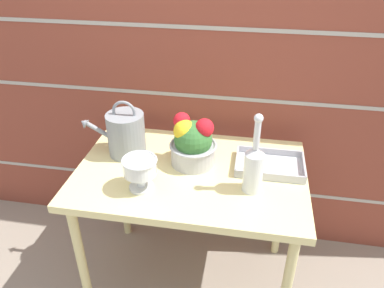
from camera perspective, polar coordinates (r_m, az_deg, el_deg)
ground_plane at (r=2.23m, az=-0.17°, el=-19.73°), size 12.00×12.00×0.00m
brick_wall at (r=1.98m, az=2.26°, el=12.48°), size 3.60×0.08×2.20m
patio_table at (r=1.77m, az=-0.20°, el=-6.16°), size 1.05×0.70×0.74m
watering_can at (r=1.82m, az=-10.09°, el=1.59°), size 0.33×0.18×0.28m
crystal_pedestal_bowl at (r=1.57m, az=-7.93°, el=-3.76°), size 0.15×0.15×0.15m
flower_planter at (r=1.72m, az=0.08°, el=0.23°), size 0.22×0.22×0.24m
glass_decanter at (r=1.56m, az=9.39°, el=-3.36°), size 0.08×0.08×0.36m
wire_tray at (r=1.77m, az=11.74°, el=-3.25°), size 0.31×0.22×0.04m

